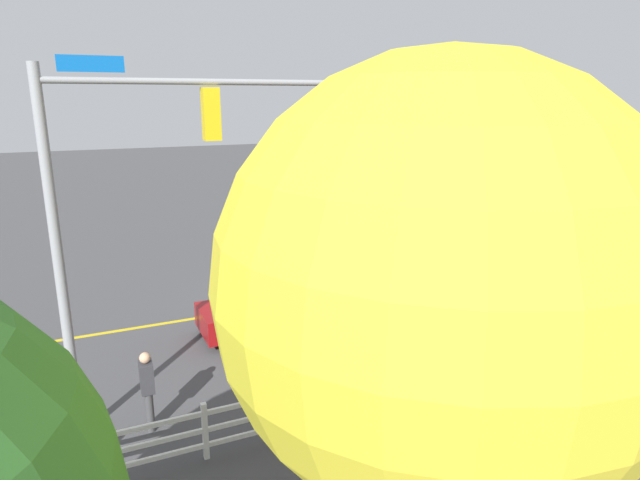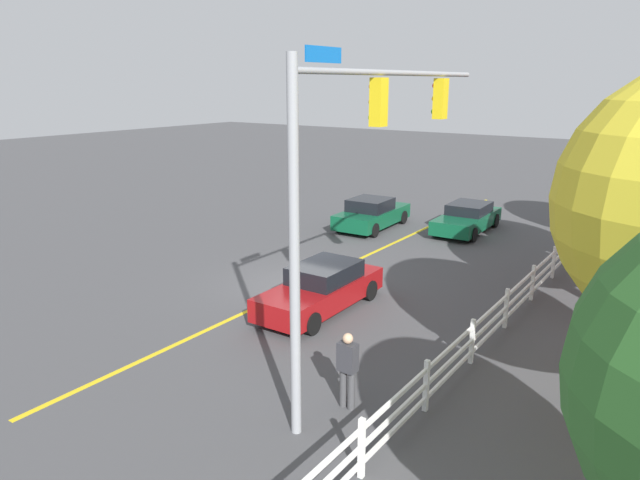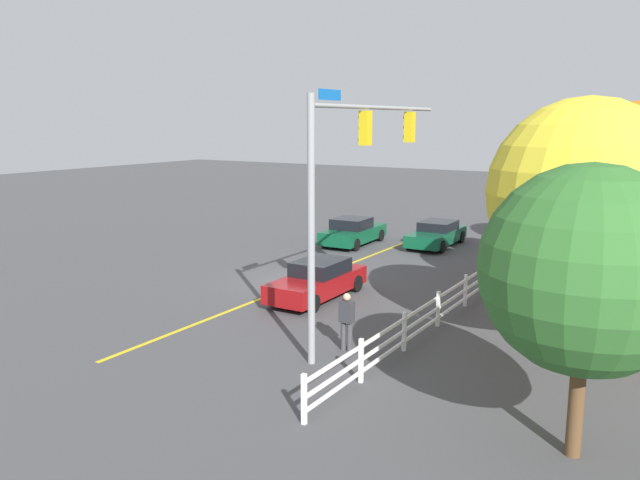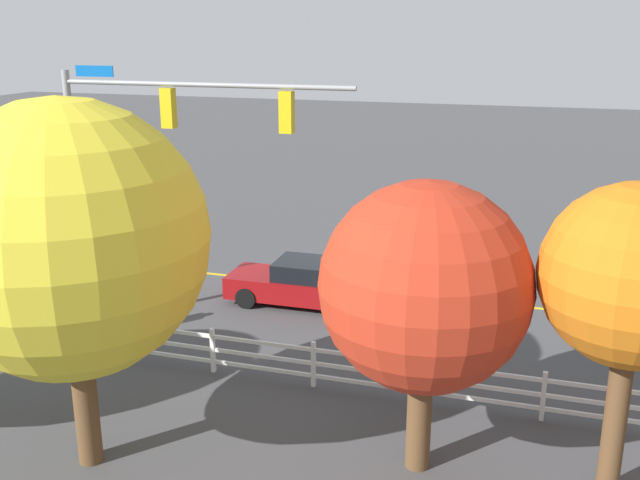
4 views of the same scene
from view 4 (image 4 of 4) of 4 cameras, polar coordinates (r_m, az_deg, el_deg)
The scene contains 10 objects.
ground_plane at distance 23.48m, azimuth 3.51°, elevation -3.97°, with size 120.00×120.00×0.00m, color #444447.
lane_center_stripe at distance 22.95m, azimuth 13.29°, elevation -4.89°, with size 28.00×0.16×0.01m, color gold.
signal_assembly at distance 19.37m, azimuth -13.51°, elevation 6.91°, with size 7.95×0.38×7.26m.
car_0 at distance 24.92m, azimuth 23.63°, elevation -2.51°, with size 4.56×2.16×1.43m.
car_2 at distance 22.04m, azimuth -1.17°, elevation -3.46°, with size 4.67×1.85×1.41m.
pedestrian at distance 20.66m, azimuth -15.51°, elevation -4.75°, with size 0.27×0.41×1.69m.
white_rail_fence at distance 16.67m, azimuth 8.18°, elevation -10.80°, with size 26.10×0.10×1.15m.
tree_0 at distance 13.67m, azimuth -19.28°, elevation 0.02°, with size 5.09×5.09×7.10m.
tree_1 at distance 13.14m, azimuth 8.30°, elevation -3.74°, with size 3.88×3.88×5.66m.
tree_4 at distance 13.11m, azimuth 23.61°, elevation -2.76°, with size 3.17×3.17×5.82m.
Camera 4 is at (-5.07, 21.41, 8.21)m, focal length 40.40 mm.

